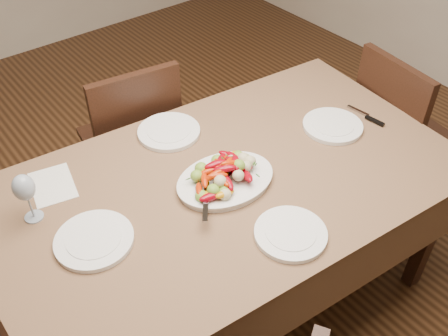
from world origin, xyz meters
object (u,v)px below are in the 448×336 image
chair_far (129,139)px  plate_right (333,126)px  serving_platter (225,181)px  dining_table (224,245)px  wine_glass (27,197)px  chair_right (406,136)px  plate_near (291,234)px  plate_far (169,132)px  plate_left (94,240)px

chair_far → plate_right: size_ratio=3.73×
serving_platter → plate_right: size_ratio=1.45×
dining_table → serving_platter: bearing=-113.8°
dining_table → chair_far: bearing=89.5°
chair_far → wine_glass: size_ratio=4.64×
dining_table → serving_platter: size_ratio=4.96×
dining_table → chair_right: 1.14m
serving_platter → wine_glass: bearing=155.8°
serving_platter → plate_right: bearing=-1.2°
chair_far → plate_near: (-0.00, -1.14, 0.29)m
dining_table → plate_far: 0.54m
dining_table → wine_glass: (-0.64, 0.26, 0.48)m
plate_right → plate_near: bearing=-150.2°
chair_far → wine_glass: 0.91m
wine_glass → plate_left: bearing=-64.2°
dining_table → plate_left: size_ratio=6.98×
dining_table → plate_far: (0.00, 0.37, 0.39)m
chair_right → serving_platter: bearing=95.3°
chair_right → wine_glass: (-1.77, 0.34, 0.39)m
chair_far → chair_right: bearing=151.0°
plate_near → wine_glass: size_ratio=1.21×
chair_right → wine_glass: bearing=87.4°
plate_right → plate_left: bearing=176.7°
plate_left → plate_right: bearing=-3.3°
serving_platter → plate_far: serving_platter is taller
chair_far → plate_right: (0.56, -0.81, 0.29)m
plate_left → plate_right: (1.10, -0.06, 0.00)m
chair_right → plate_far: 1.25m
plate_far → plate_left: bearing=-147.1°
chair_far → plate_near: chair_far is taller
serving_platter → plate_near: (0.01, -0.34, -0.00)m
dining_table → plate_left: 0.65m
plate_near → wine_glass: wine_glass is taller
plate_right → chair_right: bearing=-5.1°
chair_far → plate_left: size_ratio=3.61×
chair_far → plate_far: (-0.01, -0.41, 0.29)m
chair_far → plate_far: 0.50m
plate_left → chair_far: bearing=54.6°
dining_table → serving_platter: 0.39m
plate_far → plate_near: size_ratio=1.07×
chair_far → serving_platter: (-0.01, -0.80, 0.30)m
dining_table → plate_right: plate_right is taller
plate_left → plate_near: same height
serving_platter → plate_near: size_ratio=1.50×
chair_far → dining_table: bearing=98.0°
chair_right → serving_platter: size_ratio=2.56×
serving_platter → dining_table: bearing=66.2°
wine_glass → chair_right: bearing=-11.0°
chair_right → wine_glass: wine_glass is taller
plate_near → wine_glass: 0.90m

